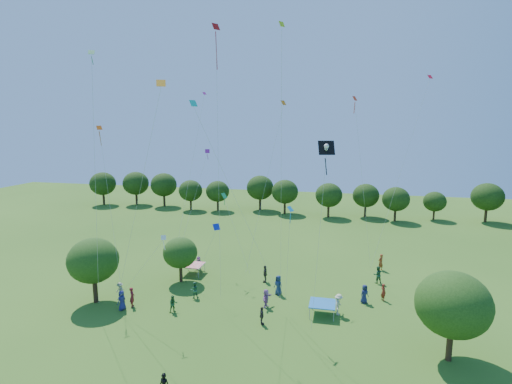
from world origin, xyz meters
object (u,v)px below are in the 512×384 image
object	(u,v)px
near_tree_west	(93,261)
near_tree_north	(180,253)
red_high_kite	(217,86)
near_tree_east	(453,304)
tent_red_stripe	(193,265)
pirate_kite	(326,153)
tent_blue	(322,304)

from	to	relation	value
near_tree_west	near_tree_north	world-z (taller)	near_tree_west
near_tree_north	red_high_kite	distance (m)	17.74
near_tree_north	near_tree_east	world-z (taller)	near_tree_east
tent_red_stripe	pirate_kite	distance (m)	23.16
near_tree_north	red_high_kite	world-z (taller)	red_high_kite
tent_red_stripe	tent_blue	size ratio (longest dim) A/B	1.00
near_tree_west	pirate_kite	xyz separation A→B (m)	(20.81, -3.47, 10.38)
tent_red_stripe	red_high_kite	distance (m)	20.19
red_high_kite	near_tree_north	bearing A→B (deg)	143.21
near_tree_west	pirate_kite	bearing A→B (deg)	-9.46
tent_blue	pirate_kite	world-z (taller)	pirate_kite
near_tree_west	red_high_kite	size ratio (longest dim) A/B	0.26
near_tree_west	red_high_kite	world-z (taller)	red_high_kite
near_tree_west	red_high_kite	bearing A→B (deg)	10.20
near_tree_east	tent_blue	world-z (taller)	near_tree_east
tent_red_stripe	near_tree_north	bearing A→B (deg)	-100.90
tent_blue	near_tree_west	bearing A→B (deg)	-174.54
near_tree_west	near_tree_east	xyz separation A→B (m)	(29.63, -2.87, 0.13)
near_tree_north	red_high_kite	size ratio (longest dim) A/B	0.21
near_tree_west	tent_blue	world-z (taller)	near_tree_west
near_tree_east	pirate_kite	xyz separation A→B (m)	(-8.82, -0.60, 10.25)
tent_red_stripe	tent_blue	world-z (taller)	same
near_tree_west	red_high_kite	xyz separation A→B (m)	(11.41, 2.05, 15.42)
near_tree_north	near_tree_east	bearing A→B (deg)	-20.98
tent_red_stripe	red_high_kite	world-z (taller)	red_high_kite
near_tree_west	tent_blue	distance (m)	20.94
near_tree_west	pirate_kite	distance (m)	23.51
near_tree_north	red_high_kite	xyz separation A→B (m)	(5.65, -4.22, 16.28)
near_tree_west	pirate_kite	size ratio (longest dim) A/B	0.44
near_tree_west	near_tree_east	world-z (taller)	near_tree_east
tent_blue	pirate_kite	xyz separation A→B (m)	(0.17, -5.44, 13.36)
tent_red_stripe	red_high_kite	bearing A→B (deg)	-51.35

